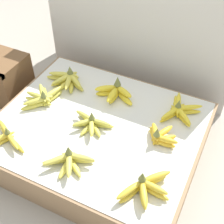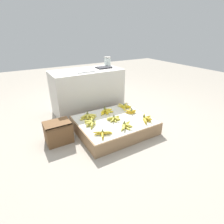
# 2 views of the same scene
# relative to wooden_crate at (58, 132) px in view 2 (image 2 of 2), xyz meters

# --- Properties ---
(ground_plane) EXTENTS (10.00, 10.00, 0.00)m
(ground_plane) POSITION_rel_wooden_crate_xyz_m (0.72, -0.13, -0.13)
(ground_plane) COLOR #A89E8E
(display_platform) EXTENTS (0.98, 0.81, 0.18)m
(display_platform) POSITION_rel_wooden_crate_xyz_m (0.72, -0.13, -0.04)
(display_platform) COLOR #997551
(display_platform) RESTS_ON ground_plane
(back_vendor_table) EXTENTS (1.10, 0.53, 0.70)m
(back_vendor_table) POSITION_rel_wooden_crate_xyz_m (0.68, 0.65, 0.22)
(back_vendor_table) COLOR beige
(back_vendor_table) RESTS_ON ground_plane
(wooden_crate) EXTENTS (0.31, 0.24, 0.26)m
(wooden_crate) POSITION_rel_wooden_crate_xyz_m (0.00, 0.00, 0.00)
(wooden_crate) COLOR brown
(wooden_crate) RESTS_ON ground_plane
(banana_bunch_front_left) EXTENTS (0.22, 0.18, 0.08)m
(banana_bunch_front_left) POSITION_rel_wooden_crate_xyz_m (0.40, -0.40, 0.07)
(banana_bunch_front_left) COLOR gold
(banana_bunch_front_left) RESTS_ON display_platform
(banana_bunch_front_midleft) EXTENTS (0.21, 0.16, 0.10)m
(banana_bunch_front_midleft) POSITION_rel_wooden_crate_xyz_m (0.73, -0.39, 0.07)
(banana_bunch_front_midleft) COLOR #DBCC4C
(banana_bunch_front_midleft) RESTS_ON display_platform
(banana_bunch_front_midright) EXTENTS (0.19, 0.22, 0.10)m
(banana_bunch_front_midright) POSITION_rel_wooden_crate_xyz_m (1.06, -0.37, 0.07)
(banana_bunch_front_midright) COLOR gold
(banana_bunch_front_midright) RESTS_ON display_platform
(banana_bunch_middle_left) EXTENTS (0.16, 0.23, 0.09)m
(banana_bunch_middle_left) POSITION_rel_wooden_crate_xyz_m (0.39, -0.11, 0.07)
(banana_bunch_middle_left) COLOR gold
(banana_bunch_middle_left) RESTS_ON display_platform
(banana_bunch_middle_midleft) EXTENTS (0.21, 0.14, 0.09)m
(banana_bunch_middle_midleft) POSITION_rel_wooden_crate_xyz_m (0.70, -0.16, 0.07)
(banana_bunch_middle_midleft) COLOR gold
(banana_bunch_middle_midleft) RESTS_ON display_platform
(banana_bunch_middle_midright) EXTENTS (0.16, 0.13, 0.09)m
(banana_bunch_middle_midright) POSITION_rel_wooden_crate_xyz_m (1.02, -0.09, 0.07)
(banana_bunch_middle_midright) COLOR gold
(banana_bunch_middle_midright) RESTS_ON display_platform
(banana_bunch_back_left) EXTENTS (0.26, 0.17, 0.10)m
(banana_bunch_back_left) POSITION_rel_wooden_crate_xyz_m (0.43, 0.07, 0.07)
(banana_bunch_back_left) COLOR #DBCC4C
(banana_bunch_back_left) RESTS_ON display_platform
(banana_bunch_back_midleft) EXTENTS (0.22, 0.15, 0.11)m
(banana_bunch_back_midleft) POSITION_rel_wooden_crate_xyz_m (0.71, 0.08, 0.08)
(banana_bunch_back_midleft) COLOR yellow
(banana_bunch_back_midleft) RESTS_ON display_platform
(banana_bunch_back_midright) EXTENTS (0.18, 0.23, 0.09)m
(banana_bunch_back_midright) POSITION_rel_wooden_crate_xyz_m (1.05, 0.11, 0.07)
(banana_bunch_back_midright) COLOR yellow
(banana_bunch_back_midright) RESTS_ON display_platform
(glass_jar) EXTENTS (0.12, 0.12, 0.15)m
(glass_jar) POSITION_rel_wooden_crate_xyz_m (1.17, 0.83, 0.64)
(glass_jar) COLOR silver
(glass_jar) RESTS_ON back_vendor_table
(foam_tray_white) EXTENTS (0.27, 0.15, 0.02)m
(foam_tray_white) POSITION_rel_wooden_crate_xyz_m (0.62, 0.55, 0.57)
(foam_tray_white) COLOR white
(foam_tray_white) RESTS_ON back_vendor_table
(foam_tray_dark) EXTENTS (0.23, 0.18, 0.02)m
(foam_tray_dark) POSITION_rel_wooden_crate_xyz_m (1.00, 0.66, 0.57)
(foam_tray_dark) COLOR #232328
(foam_tray_dark) RESTS_ON back_vendor_table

